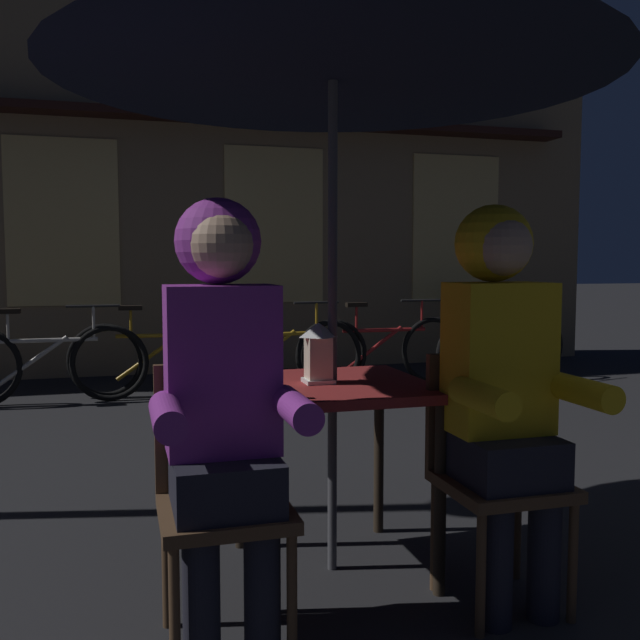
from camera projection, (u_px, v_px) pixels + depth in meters
name	position (u px, v px, depth m)	size (l,w,h in m)	color
ground_plane	(332.00, 569.00, 2.76)	(60.00, 60.00, 0.00)	#232326
cafe_table	(332.00, 408.00, 2.71)	(0.72, 0.72, 0.74)	maroon
patio_umbrella	(333.00, 28.00, 2.59)	(2.10, 2.10, 2.31)	#4C4C51
lantern	(319.00, 351.00, 2.67)	(0.11, 0.11, 0.23)	white
chair_left	(222.00, 486.00, 2.23)	(0.40, 0.40, 0.87)	#513823
chair_right	(492.00, 463.00, 2.50)	(0.40, 0.40, 0.87)	#513823
person_left_hooded	(223.00, 378.00, 2.15)	(0.45, 0.56, 1.40)	black
person_right_hooded	(502.00, 365.00, 2.41)	(0.45, 0.56, 1.40)	black
shopfront_building	(169.00, 87.00, 7.61)	(10.00, 0.93, 6.20)	#937A56
bicycle_second	(46.00, 364.00, 5.89)	(1.68, 0.08, 0.84)	black
bicycle_third	(164.00, 357.00, 6.28)	(1.68, 0.20, 0.84)	black
bicycle_fourth	(276.00, 356.00, 6.38)	(1.68, 0.21, 0.84)	black
bicycle_fifth	(384.00, 350.00, 6.77)	(1.68, 0.08, 0.84)	black
bicycle_furthest	(503.00, 349.00, 6.91)	(1.64, 0.46, 0.84)	black
potted_plant	(490.00, 322.00, 7.67)	(0.60, 0.60, 0.92)	brown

